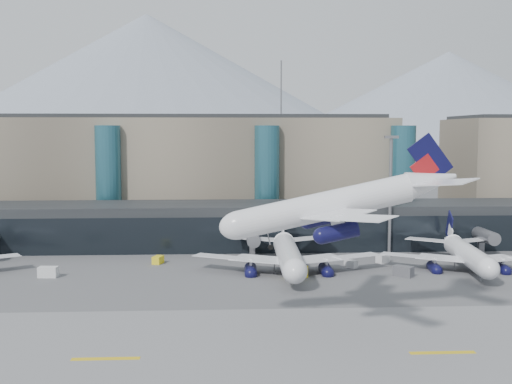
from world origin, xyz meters
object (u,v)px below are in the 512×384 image
veh_d (383,259)px  veh_g (351,264)px  jet_parked_right (464,247)px  jet_parked_mid (287,246)px  veh_b (158,260)px  lightmast_mid (390,187)px  veh_a (48,272)px  hero_jet (348,195)px  veh_c (403,271)px  veh_h (296,272)px

veh_d → veh_g: size_ratio=1.18×
jet_parked_right → jet_parked_mid: bearing=95.8°
jet_parked_right → veh_g: 22.23m
jet_parked_mid → veh_b: (-25.38, 6.83, -3.88)m
lightmast_mid → veh_d: lightmast_mid is taller
jet_parked_mid → veh_a: 44.54m
veh_b → veh_g: 38.47m
lightmast_mid → veh_a: 72.20m
lightmast_mid → hero_jet: size_ratio=0.76×
jet_parked_right → veh_c: bearing=122.6°
jet_parked_mid → veh_c: size_ratio=10.88×
hero_jet → jet_parked_mid: hero_jet is taller
jet_parked_right → veh_g: jet_parked_right is taller
jet_parked_mid → jet_parked_right: (34.58, -0.17, -0.47)m
lightmast_mid → veh_h: lightmast_mid is taller
lightmast_mid → hero_jet: bearing=-110.5°
lightmast_mid → veh_b: bearing=-170.1°
jet_parked_right → veh_h: (-33.65, -6.80, -3.08)m
lightmast_mid → veh_g: (-11.30, -14.40, -13.70)m
veh_g → veh_h: (-11.72, -8.02, 0.37)m
lightmast_mid → veh_g: 22.87m
veh_a → veh_d: (64.24, 9.72, -0.13)m
jet_parked_right → veh_b: size_ratio=12.88×
jet_parked_mid → veh_d: jet_parked_mid is taller
hero_jet → veh_g: size_ratio=13.73×
veh_b → veh_h: bearing=-99.5°
hero_jet → veh_d: bearing=69.1°
jet_parked_right → veh_g: bearing=92.8°
hero_jet → veh_g: 42.99m
hero_jet → veh_a: hero_jet is taller
lightmast_mid → jet_parked_mid: lightmast_mid is taller
veh_a → veh_d: veh_a is taller
veh_c → veh_h: 19.76m
veh_b → veh_c: bearing=-88.7°
hero_jet → veh_a: bearing=145.0°
veh_b → lightmast_mid: bearing=-61.9°
veh_d → veh_h: 22.81m
veh_a → veh_d: 64.97m
hero_jet → veh_b: bearing=123.2°
veh_a → jet_parked_mid: bearing=10.1°
jet_parked_mid → veh_c: jet_parked_mid is taller
veh_a → hero_jet: bearing=-29.8°
veh_h → jet_parked_right: bearing=-12.2°
hero_jet → jet_parked_right: size_ratio=0.99×
veh_h → jet_parked_mid: bearing=74.0°
veh_c → veh_d: (-0.63, 12.57, -0.14)m
lightmast_mid → veh_g: bearing=-128.1°
veh_a → jet_parked_right: bearing=7.5°
veh_g → jet_parked_mid: bearing=-127.2°
jet_parked_right → veh_b: 60.46m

